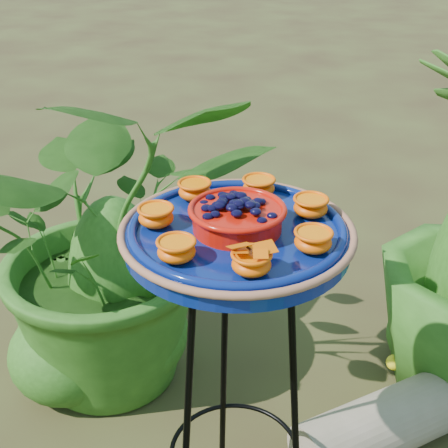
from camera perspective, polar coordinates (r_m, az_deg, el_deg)
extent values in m
torus|color=black|center=(1.11, 1.18, -2.53)|extent=(0.29, 0.29, 0.01)
cylinder|color=black|center=(1.44, -0.02, -13.28)|extent=(0.04, 0.08, 0.78)
cylinder|color=black|center=(1.30, -3.48, -19.40)|extent=(0.06, 0.07, 0.78)
cylinder|color=black|center=(1.33, 6.53, -18.02)|extent=(0.08, 0.03, 0.78)
cylinder|color=navy|center=(1.10, 1.20, -1.27)|extent=(0.51, 0.51, 0.04)
torus|color=#945842|center=(1.09, 1.21, -0.54)|extent=(0.42, 0.42, 0.01)
torus|color=navy|center=(1.09, 1.21, -0.38)|extent=(0.38, 0.38, 0.02)
cylinder|color=#B81106|center=(1.08, 1.22, 0.45)|extent=(0.20, 0.20, 0.04)
torus|color=#B81106|center=(1.07, 1.23, 1.37)|extent=(0.17, 0.17, 0.01)
ellipsoid|color=black|center=(1.07, 1.23, 1.62)|extent=(0.14, 0.14, 0.03)
ellipsoid|color=#FD5202|center=(1.14, 7.92, 1.45)|extent=(0.06, 0.06, 0.03)
cylinder|color=orange|center=(1.13, 7.97, 2.15)|extent=(0.06, 0.06, 0.01)
ellipsoid|color=#FD5202|center=(1.20, 3.19, 3.30)|extent=(0.06, 0.06, 0.03)
cylinder|color=orange|center=(1.20, 3.21, 3.97)|extent=(0.06, 0.06, 0.01)
ellipsoid|color=#FD5202|center=(1.19, -2.69, 2.96)|extent=(0.06, 0.06, 0.03)
cylinder|color=orange|center=(1.18, -2.71, 3.64)|extent=(0.06, 0.06, 0.01)
ellipsoid|color=#FD5202|center=(1.10, -6.23, 0.57)|extent=(0.06, 0.06, 0.03)
cylinder|color=orange|center=(1.09, -6.27, 1.29)|extent=(0.06, 0.06, 0.01)
ellipsoid|color=#FD5202|center=(0.99, -4.36, -2.54)|extent=(0.06, 0.06, 0.03)
cylinder|color=orange|center=(0.99, -4.40, -1.77)|extent=(0.06, 0.06, 0.01)
ellipsoid|color=#FD5202|center=(0.96, 2.53, -3.71)|extent=(0.06, 0.06, 0.03)
cylinder|color=orange|center=(0.95, 2.55, -2.92)|extent=(0.06, 0.06, 0.01)
ellipsoid|color=#FD5202|center=(1.03, 8.14, -1.66)|extent=(0.06, 0.06, 0.03)
cylinder|color=orange|center=(1.02, 8.20, -0.91)|extent=(0.06, 0.06, 0.01)
cylinder|color=black|center=(0.95, 2.56, -2.46)|extent=(0.02, 0.02, 0.00)
cube|color=#FF6105|center=(0.95, 1.43, -1.98)|extent=(0.04, 0.04, 0.01)
cube|color=#FF6105|center=(0.95, 3.76, -2.19)|extent=(0.04, 0.04, 0.01)
cylinder|color=gray|center=(1.80, 14.61, -17.24)|extent=(0.51, 0.45, 0.17)
imported|color=#255115|center=(1.79, -10.11, -0.89)|extent=(1.04, 0.96, 0.97)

